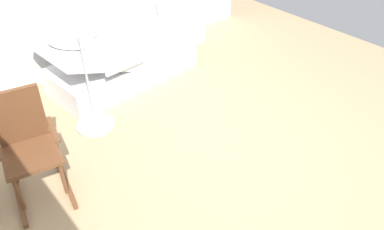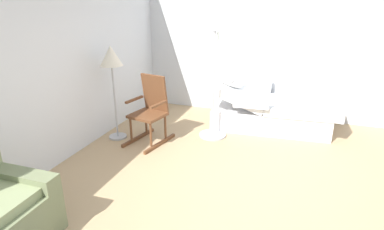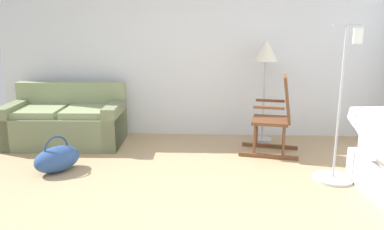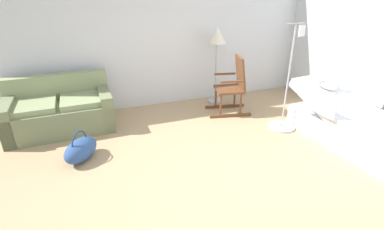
% 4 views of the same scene
% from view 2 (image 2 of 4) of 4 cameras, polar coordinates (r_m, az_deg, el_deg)
% --- Properties ---
extents(ground_plane, '(7.24, 7.24, 0.00)m').
position_cam_2_polar(ground_plane, '(3.80, 9.41, -14.56)').
color(ground_plane, tan).
extents(back_wall, '(5.99, 0.10, 2.70)m').
position_cam_2_polar(back_wall, '(4.44, -24.93, 7.98)').
color(back_wall, silver).
rests_on(back_wall, ground).
extents(side_wall, '(0.10, 5.31, 2.70)m').
position_cam_2_polar(side_wall, '(6.11, 15.48, 12.02)').
color(side_wall, silver).
rests_on(side_wall, ground).
extents(hospital_bed, '(1.14, 2.18, 0.94)m').
position_cam_2_polar(hospital_bed, '(5.69, 13.74, 0.63)').
color(hospital_bed, silver).
rests_on(hospital_bed, ground).
extents(rocking_chair, '(0.84, 0.61, 1.05)m').
position_cam_2_polar(rocking_chair, '(4.99, -7.37, 0.81)').
color(rocking_chair, brown).
rests_on(rocking_chair, ground).
extents(floor_lamp, '(0.34, 0.34, 1.48)m').
position_cam_2_polar(floor_lamp, '(5.01, -14.11, 9.05)').
color(floor_lamp, '#B2B5BA').
rests_on(floor_lamp, ground).
extents(iv_pole, '(0.44, 0.44, 1.69)m').
position_cam_2_polar(iv_pole, '(5.22, 3.76, -1.15)').
color(iv_pole, '#B2B5BA').
rests_on(iv_pole, ground).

